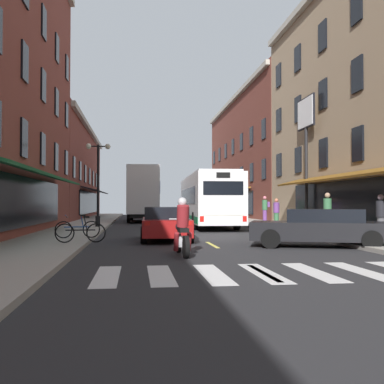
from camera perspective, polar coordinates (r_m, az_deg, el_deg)
ground_plane at (r=19.65m, az=0.85°, el=-5.93°), size 34.80×80.00×0.10m
lane_centre_dashes at (r=19.40m, az=0.96°, el=-5.83°), size 0.14×73.90×0.01m
crosswalk_near at (r=9.90m, az=9.03°, el=-10.07°), size 7.10×2.80×0.01m
sidewalk_left at (r=19.71m, az=-16.47°, el=-5.51°), size 3.00×80.00×0.14m
sidewalk_right at (r=21.27m, az=16.86°, el=-5.20°), size 3.00×80.00×0.14m
billboard_sign at (r=27.07m, az=14.26°, el=7.66°), size 0.40×2.42×7.49m
transit_bus at (r=28.74m, az=1.98°, el=-0.98°), size 2.89×12.12×3.27m
box_truck at (r=36.22m, az=-6.11°, el=-0.33°), size 2.68×8.38×4.30m
sedan_near at (r=46.63m, az=-6.37°, el=-2.35°), size 2.06×4.70×1.44m
sedan_mid at (r=15.96m, az=15.91°, el=-4.33°), size 4.89×3.25×1.30m
sedan_far at (r=18.11m, az=-3.34°, el=-3.97°), size 2.05×4.40×1.34m
motorcycle_rider at (r=12.88m, az=-1.25°, el=-4.92°), size 0.62×2.07×1.66m
bicycle_near at (r=15.95m, az=-13.94°, el=-4.95°), size 1.71×0.48×0.91m
bicycle_mid at (r=18.08m, az=-14.29°, el=-4.53°), size 1.71×0.48×0.91m
pedestrian_near at (r=31.31m, az=9.24°, el=-2.09°), size 0.50×0.36×1.84m
pedestrian_mid at (r=18.49m, az=22.82°, el=-2.82°), size 0.36×0.36×1.69m
pedestrian_far at (r=27.01m, az=10.65°, el=-2.50°), size 0.36×0.36×1.63m
pedestrian_rear at (r=21.25m, az=16.80°, el=-2.45°), size 0.36×0.36×1.83m
street_lamp_twin at (r=26.69m, az=-11.82°, el=1.47°), size 1.42×0.32×4.83m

